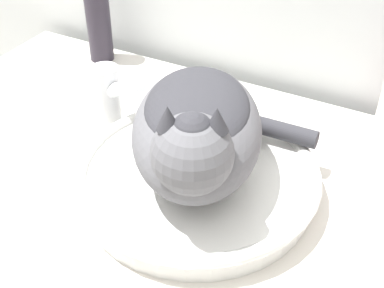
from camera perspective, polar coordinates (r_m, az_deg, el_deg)
sink_basin at (r=0.79m, az=0.52°, el=-3.63°), size 0.36×0.36×0.05m
cat at (r=0.72m, az=0.62°, el=1.73°), size 0.28×0.32×0.17m
faucet at (r=0.90m, az=-8.69°, el=5.05°), size 0.12×0.07×0.14m
hairspray_can_black at (r=1.13m, az=-9.99°, el=13.16°), size 0.05×0.05×0.20m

